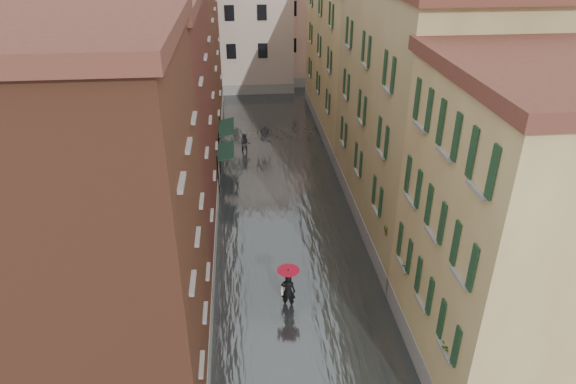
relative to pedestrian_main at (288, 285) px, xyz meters
name	(u,v)px	position (x,y,z in m)	size (l,w,h in m)	color
ground	(307,336)	(0.60, -1.93, -1.27)	(120.00, 120.00, 0.00)	#5B5B5E
floodwater	(281,191)	(0.60, 11.07, -1.17)	(10.00, 60.00, 0.20)	#3E4445
building_left_near	(101,244)	(-6.40, -3.93, 5.23)	(6.00, 8.00, 13.00)	brown
building_left_mid	(150,128)	(-6.40, 7.07, 4.98)	(6.00, 14.00, 12.50)	#56271B
building_left_far	(177,48)	(-6.40, 22.07, 5.73)	(6.00, 16.00, 14.00)	brown
building_right_near	(515,240)	(7.60, -3.93, 4.48)	(6.00, 8.00, 11.50)	tan
building_right_mid	(418,114)	(7.60, 7.07, 5.23)	(6.00, 14.00, 13.00)	tan
building_right_far	(357,60)	(7.60, 22.07, 4.48)	(6.00, 16.00, 11.50)	tan
building_end_cream	(230,21)	(-2.40, 36.07, 5.23)	(12.00, 9.00, 13.00)	#B19E8D
building_end_pink	(315,21)	(6.60, 38.07, 4.73)	(10.00, 9.00, 12.00)	#CBA68E
awning_near	(225,152)	(-2.89, 12.32, 1.19)	(1.09, 2.80, 2.80)	black
awning_far	(226,128)	(-2.88, 16.53, 1.20)	(1.09, 3.37, 2.80)	black
window_planters	(413,269)	(4.72, -2.34, 2.24)	(0.59, 8.20, 0.84)	brown
pedestrian_main	(288,285)	(0.00, 0.00, 0.00)	(1.03, 1.03, 2.06)	black
pedestrian_far	(245,144)	(-1.54, 17.38, -0.45)	(0.80, 0.62, 1.65)	black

